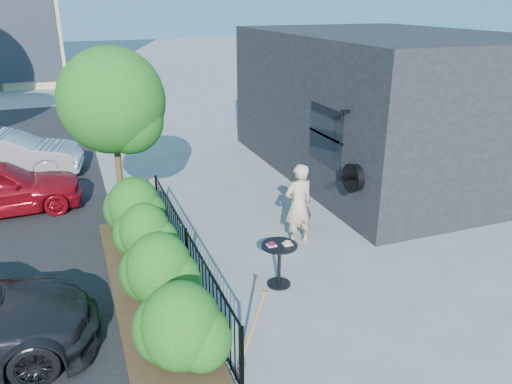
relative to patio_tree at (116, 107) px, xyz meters
name	(u,v)px	position (x,y,z in m)	size (l,w,h in m)	color
ground	(265,268)	(2.24, -2.76, -2.76)	(120.00, 120.00, 0.00)	gray
shop_building	(383,103)	(7.73, 1.74, -0.76)	(6.22, 9.00, 4.00)	black
fence	(187,256)	(0.74, -2.76, -2.20)	(0.05, 6.05, 1.10)	black
planting_bed	(150,288)	(0.04, -2.76, -2.72)	(1.30, 6.00, 0.08)	#382616
shrubs	(152,252)	(0.14, -2.66, -2.06)	(1.10, 5.60, 1.24)	#155413
patio_tree	(116,107)	(0.00, 0.00, 0.00)	(2.20, 2.20, 3.94)	#3F2B19
cafe_table	(279,257)	(2.25, -3.40, -2.20)	(0.64, 0.64, 0.86)	black
woman	(299,205)	(3.28, -2.00, -1.88)	(0.64, 0.42, 1.76)	tan
shovel	(250,338)	(0.98, -5.36, -2.19)	(0.45, 0.17, 1.31)	brown
car_silver	(5,155)	(-2.80, 4.77, -2.09)	(1.43, 4.11, 1.35)	#AAAAAE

